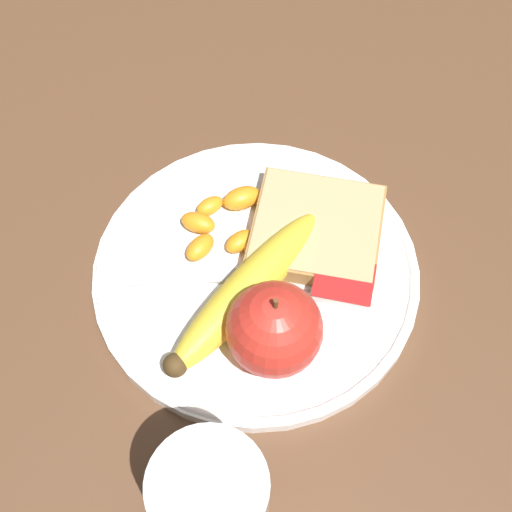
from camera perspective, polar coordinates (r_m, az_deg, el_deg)
name	(u,v)px	position (r m, az deg, el deg)	size (l,w,h in m)	color
ground_plane	(256,276)	(0.61, 0.00, -1.59)	(3.00, 3.00, 0.00)	brown
plate	(256,271)	(0.60, 0.00, -1.21)	(0.27, 0.27, 0.01)	white
juice_glass	(211,504)	(0.49, -3.59, -19.23)	(0.08, 0.08, 0.10)	silver
apple	(274,329)	(0.53, 1.48, -5.90)	(0.07, 0.07, 0.08)	red
banana	(244,290)	(0.56, -0.95, -2.75)	(0.11, 0.18, 0.03)	yellow
bread_slice	(317,230)	(0.60, 4.87, 2.10)	(0.11, 0.10, 0.02)	olive
fork	(246,275)	(0.59, -0.79, -1.55)	(0.19, 0.07, 0.00)	#B2B2B7
jam_packet	(343,286)	(0.58, 6.96, -2.41)	(0.05, 0.04, 0.02)	silver
orange_segment_0	(242,198)	(0.62, -1.14, 4.66)	(0.04, 0.04, 0.02)	orange
orange_segment_1	(210,206)	(0.62, -3.71, 4.02)	(0.03, 0.03, 0.01)	orange
orange_segment_2	(262,252)	(0.59, 0.52, 0.31)	(0.03, 0.03, 0.02)	orange
orange_segment_3	(264,263)	(0.59, 0.66, -0.60)	(0.03, 0.04, 0.02)	orange
orange_segment_4	(200,247)	(0.60, -4.49, 0.69)	(0.03, 0.03, 0.02)	orange
orange_segment_5	(240,241)	(0.60, -1.27, 1.19)	(0.03, 0.03, 0.02)	orange
orange_segment_6	(281,196)	(0.62, 1.99, 4.82)	(0.04, 0.04, 0.02)	orange
orange_segment_7	(266,197)	(0.63, 0.82, 4.78)	(0.03, 0.03, 0.01)	orange
orange_segment_8	(198,223)	(0.61, -4.65, 2.68)	(0.03, 0.02, 0.02)	orange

